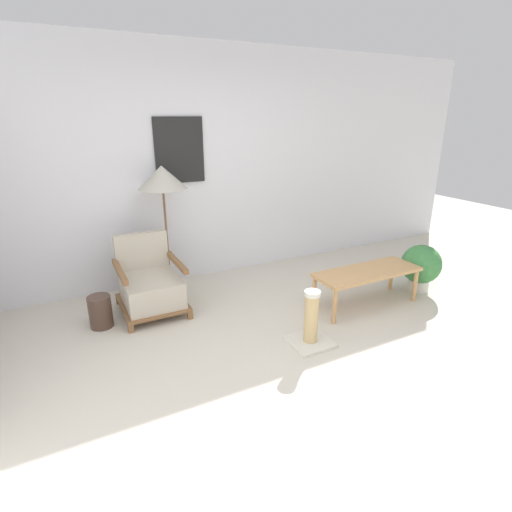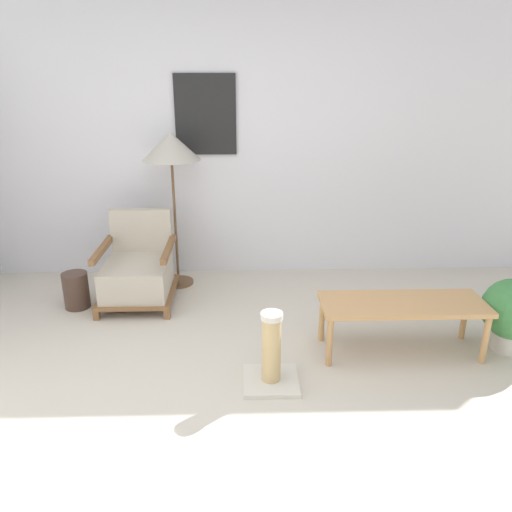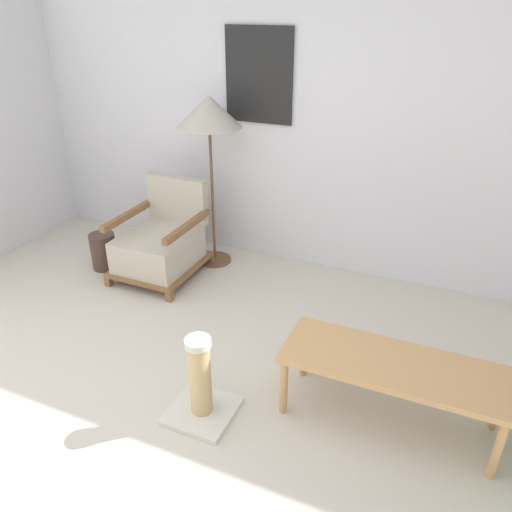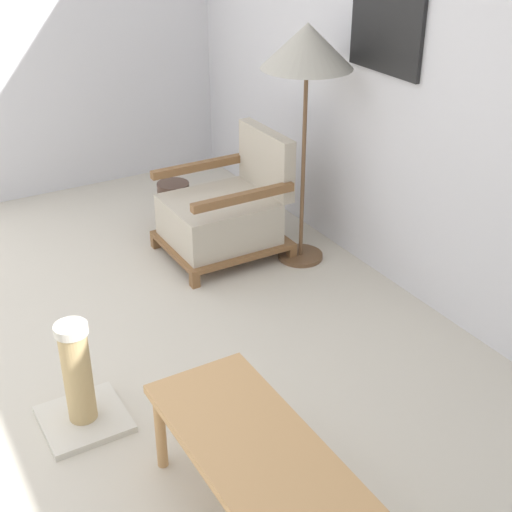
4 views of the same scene
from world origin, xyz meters
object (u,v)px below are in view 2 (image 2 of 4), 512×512
object	(u,v)px
armchair	(138,271)
scratching_post	(271,358)
coffee_table	(403,308)
floor_lamp	(171,151)
vase	(76,290)

from	to	relation	value
armchair	scratching_post	distance (m)	1.70
armchair	coffee_table	size ratio (longest dim) A/B	0.65
floor_lamp	scratching_post	distance (m)	2.14
armchair	scratching_post	xyz separation A→B (m)	(1.10, -1.30, -0.09)
coffee_table	floor_lamp	bearing A→B (deg)	143.51
armchair	floor_lamp	bearing A→B (deg)	50.57
scratching_post	coffee_table	bearing A→B (deg)	21.09
floor_lamp	coffee_table	size ratio (longest dim) A/B	1.23
scratching_post	vase	bearing A→B (deg)	143.92
scratching_post	floor_lamp	bearing A→B (deg)	115.55
armchair	vase	bearing A→B (deg)	-166.58
coffee_table	vase	world-z (taller)	coffee_table
armchair	coffee_table	xyz separation A→B (m)	(2.05, -0.93, 0.08)
floor_lamp	vase	world-z (taller)	floor_lamp
floor_lamp	vase	size ratio (longest dim) A/B	4.56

